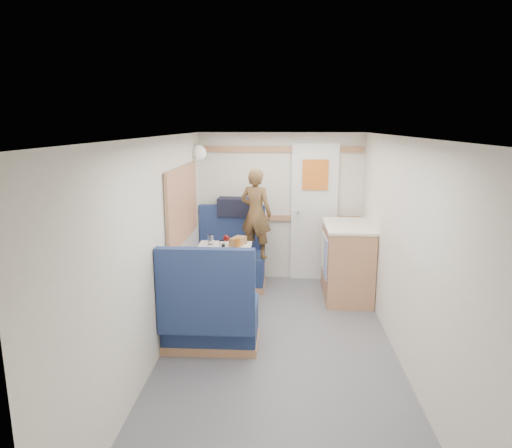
# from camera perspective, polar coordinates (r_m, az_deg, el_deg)

# --- Properties ---
(floor) EXTENTS (4.50, 4.50, 0.00)m
(floor) POSITION_cam_1_polar(r_m,az_deg,el_deg) (4.41, 2.80, -16.19)
(floor) COLOR #515156
(floor) RESTS_ON ground
(ceiling) EXTENTS (4.50, 4.50, 0.00)m
(ceiling) POSITION_cam_1_polar(r_m,az_deg,el_deg) (3.87, 3.12, 10.79)
(ceiling) COLOR silver
(ceiling) RESTS_ON wall_back
(wall_back) EXTENTS (2.20, 0.02, 2.00)m
(wall_back) POSITION_cam_1_polar(r_m,az_deg,el_deg) (6.22, 3.13, 2.13)
(wall_back) COLOR silver
(wall_back) RESTS_ON floor
(wall_left) EXTENTS (0.02, 4.50, 2.00)m
(wall_left) POSITION_cam_1_polar(r_m,az_deg,el_deg) (4.18, -12.34, -3.27)
(wall_left) COLOR silver
(wall_left) RESTS_ON floor
(wall_right) EXTENTS (0.02, 4.50, 2.00)m
(wall_right) POSITION_cam_1_polar(r_m,az_deg,el_deg) (4.17, 18.29, -3.66)
(wall_right) COLOR silver
(wall_right) RESTS_ON floor
(oak_trim_low) EXTENTS (2.15, 0.02, 0.08)m
(oak_trim_low) POSITION_cam_1_polar(r_m,az_deg,el_deg) (6.23, 3.11, 0.74)
(oak_trim_low) COLOR #955F43
(oak_trim_low) RESTS_ON wall_back
(oak_trim_high) EXTENTS (2.15, 0.02, 0.08)m
(oak_trim_high) POSITION_cam_1_polar(r_m,az_deg,el_deg) (6.11, 3.21, 9.31)
(oak_trim_high) COLOR #955F43
(oak_trim_high) RESTS_ON wall_back
(side_window) EXTENTS (0.04, 1.30, 0.72)m
(side_window) POSITION_cam_1_polar(r_m,az_deg,el_deg) (5.07, -9.24, 2.49)
(side_window) COLOR #A5AC92
(side_window) RESTS_ON wall_left
(rear_door) EXTENTS (0.62, 0.12, 1.86)m
(rear_door) POSITION_cam_1_polar(r_m,az_deg,el_deg) (6.21, 7.28, 1.76)
(rear_door) COLOR white
(rear_door) RESTS_ON wall_back
(dinette_table) EXTENTS (0.62, 0.92, 0.72)m
(dinette_table) POSITION_cam_1_polar(r_m,az_deg,el_deg) (5.15, -4.28, -5.04)
(dinette_table) COLOR white
(dinette_table) RESTS_ON floor
(bench_far) EXTENTS (0.90, 0.59, 1.05)m
(bench_far) POSITION_cam_1_polar(r_m,az_deg,el_deg) (6.05, -3.16, -5.00)
(bench_far) COLOR navy
(bench_far) RESTS_ON floor
(bench_near) EXTENTS (0.90, 0.59, 1.05)m
(bench_near) POSITION_cam_1_polar(r_m,az_deg,el_deg) (4.44, -5.72, -11.66)
(bench_near) COLOR navy
(bench_near) RESTS_ON floor
(ledge) EXTENTS (0.90, 0.14, 0.04)m
(ledge) POSITION_cam_1_polar(r_m,az_deg,el_deg) (6.15, -2.96, 0.88)
(ledge) COLOR #955F43
(ledge) RESTS_ON bench_far
(dome_light) EXTENTS (0.20, 0.20, 0.20)m
(dome_light) POSITION_cam_1_polar(r_m,az_deg,el_deg) (5.83, -7.21, 8.79)
(dome_light) COLOR white
(dome_light) RESTS_ON wall_left
(galley_counter) EXTENTS (0.57, 0.92, 0.92)m
(galley_counter) POSITION_cam_1_polar(r_m,az_deg,el_deg) (5.72, 11.27, -4.52)
(galley_counter) COLOR #955F43
(galley_counter) RESTS_ON floor
(person) EXTENTS (0.48, 0.40, 1.13)m
(person) POSITION_cam_1_polar(r_m,az_deg,el_deg) (5.68, -0.02, 1.31)
(person) COLOR brown
(person) RESTS_ON bench_far
(duffel_bag) EXTENTS (0.51, 0.26, 0.24)m
(duffel_bag) POSITION_cam_1_polar(r_m,az_deg,el_deg) (6.12, -2.41, 2.16)
(duffel_bag) COLOR black
(duffel_bag) RESTS_ON ledge
(tray) EXTENTS (0.28, 0.34, 0.02)m
(tray) POSITION_cam_1_polar(r_m,az_deg,el_deg) (4.75, -3.72, -4.52)
(tray) COLOR silver
(tray) RESTS_ON dinette_table
(orange_fruit) EXTENTS (0.07, 0.07, 0.07)m
(orange_fruit) POSITION_cam_1_polar(r_m,az_deg,el_deg) (4.79, -3.13, -3.77)
(orange_fruit) COLOR orange
(orange_fruit) RESTS_ON tray
(cheese_block) EXTENTS (0.10, 0.07, 0.03)m
(cheese_block) POSITION_cam_1_polar(r_m,az_deg,el_deg) (4.77, -3.98, -4.10)
(cheese_block) COLOR #E9CF86
(cheese_block) RESTS_ON tray
(wine_glass) EXTENTS (0.08, 0.08, 0.17)m
(wine_glass) POSITION_cam_1_polar(r_m,az_deg,el_deg) (5.15, -3.72, -1.85)
(wine_glass) COLOR white
(wine_glass) RESTS_ON dinette_table
(tumbler_left) EXTENTS (0.06, 0.06, 0.10)m
(tumbler_left) POSITION_cam_1_polar(r_m,az_deg,el_deg) (4.91, -7.29, -3.49)
(tumbler_left) COLOR white
(tumbler_left) RESTS_ON dinette_table
(tumbler_mid) EXTENTS (0.07, 0.07, 0.11)m
(tumbler_mid) POSITION_cam_1_polar(r_m,az_deg,el_deg) (5.39, -5.70, -1.95)
(tumbler_mid) COLOR silver
(tumbler_mid) RESTS_ON dinette_table
(tumbler_right) EXTENTS (0.06, 0.06, 0.10)m
(tumbler_right) POSITION_cam_1_polar(r_m,az_deg,el_deg) (5.15, -4.27, -2.65)
(tumbler_right) COLOR white
(tumbler_right) RESTS_ON dinette_table
(beer_glass) EXTENTS (0.07, 0.07, 0.10)m
(beer_glass) POSITION_cam_1_polar(r_m,az_deg,el_deg) (5.22, -2.31, -2.44)
(beer_glass) COLOR #8C4B14
(beer_glass) RESTS_ON dinette_table
(pepper_grinder) EXTENTS (0.04, 0.04, 0.10)m
(pepper_grinder) POSITION_cam_1_polar(r_m,az_deg,el_deg) (5.02, -4.10, -3.07)
(pepper_grinder) COLOR black
(pepper_grinder) RESTS_ON dinette_table
(salt_grinder) EXTENTS (0.03, 0.03, 0.09)m
(salt_grinder) POSITION_cam_1_polar(r_m,az_deg,el_deg) (5.03, -5.41, -3.16)
(salt_grinder) COLOR white
(salt_grinder) RESTS_ON dinette_table
(bread_loaf) EXTENTS (0.20, 0.25, 0.09)m
(bread_loaf) POSITION_cam_1_polar(r_m,az_deg,el_deg) (5.33, -2.27, -2.18)
(bread_loaf) COLOR brown
(bread_loaf) RESTS_ON dinette_table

